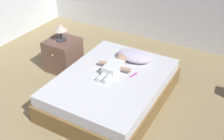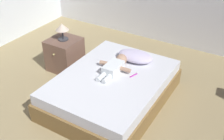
{
  "view_description": "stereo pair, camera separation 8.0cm",
  "coord_description": "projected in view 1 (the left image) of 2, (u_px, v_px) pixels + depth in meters",
  "views": [
    {
      "loc": [
        1.23,
        -1.81,
        2.47
      ],
      "look_at": [
        -0.29,
        0.86,
        0.51
      ],
      "focal_mm": 44.68,
      "sensor_mm": 36.0,
      "label": 1
    },
    {
      "loc": [
        1.3,
        -1.77,
        2.47
      ],
      "look_at": [
        -0.29,
        0.86,
        0.51
      ],
      "focal_mm": 44.68,
      "sensor_mm": 36.0,
      "label": 2
    }
  ],
  "objects": [
    {
      "name": "bed",
      "position": [
        112.0,
        89.0,
        3.81
      ],
      "size": [
        1.34,
        1.79,
        0.41
      ],
      "color": "brown",
      "rests_on": "ground_plane"
    },
    {
      "name": "pillow",
      "position": [
        135.0,
        56.0,
        4.02
      ],
      "size": [
        0.52,
        0.31,
        0.14
      ],
      "color": "silver",
      "rests_on": "bed"
    },
    {
      "name": "baby",
      "position": [
        115.0,
        66.0,
        3.8
      ],
      "size": [
        0.47,
        0.62,
        0.16
      ],
      "color": "white",
      "rests_on": "bed"
    },
    {
      "name": "toothbrush",
      "position": [
        134.0,
        75.0,
        3.72
      ],
      "size": [
        0.06,
        0.14,
        0.02
      ],
      "color": "#A92799",
      "rests_on": "bed"
    },
    {
      "name": "nightstand",
      "position": [
        63.0,
        55.0,
        4.48
      ],
      "size": [
        0.47,
        0.5,
        0.52
      ],
      "color": "brown",
      "rests_on": "ground_plane"
    },
    {
      "name": "lamp",
      "position": [
        60.0,
        29.0,
        4.24
      ],
      "size": [
        0.21,
        0.21,
        0.27
      ],
      "color": "#333338",
      "rests_on": "nightstand"
    }
  ]
}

